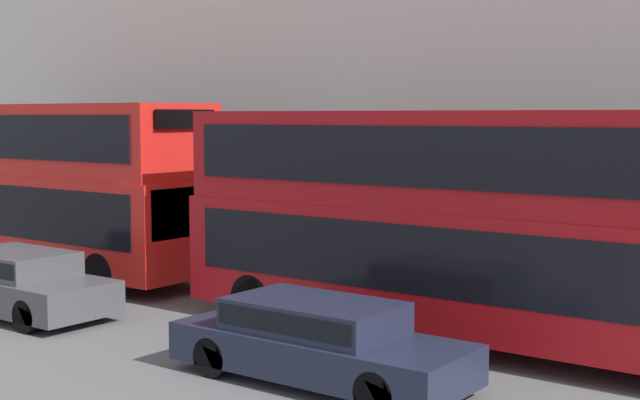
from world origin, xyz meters
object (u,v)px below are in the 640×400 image
at_px(bus_leading, 469,216).
at_px(bus_second_in_queue, 39,180).
at_px(pedestrian, 186,240).
at_px(car_dark_sedan, 318,339).
at_px(car_hatchback, 18,281).

bearing_deg(bus_leading, bus_second_in_queue, 90.00).
distance_m(bus_second_in_queue, pedestrian, 4.12).
relative_size(bus_second_in_queue, pedestrian, 6.83).
xyz_separation_m(bus_leading, car_dark_sedan, (-3.40, 0.78, -1.62)).
bearing_deg(bus_second_in_queue, bus_leading, -90.00).
height_order(bus_leading, pedestrian, bus_leading).
distance_m(car_hatchback, pedestrian, 6.43).
relative_size(bus_leading, bus_second_in_queue, 1.04).
distance_m(car_dark_sedan, pedestrian, 11.09).
bearing_deg(car_hatchback, pedestrian, 13.34).
height_order(bus_second_in_queue, car_dark_sedan, bus_second_in_queue).
xyz_separation_m(car_hatchback, pedestrian, (6.25, 1.48, 0.02)).
xyz_separation_m(car_dark_sedan, pedestrian, (6.25, 9.15, 0.05)).
xyz_separation_m(bus_leading, bus_second_in_queue, (0.00, 12.38, 0.10)).
bearing_deg(pedestrian, bus_leading, -106.03).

